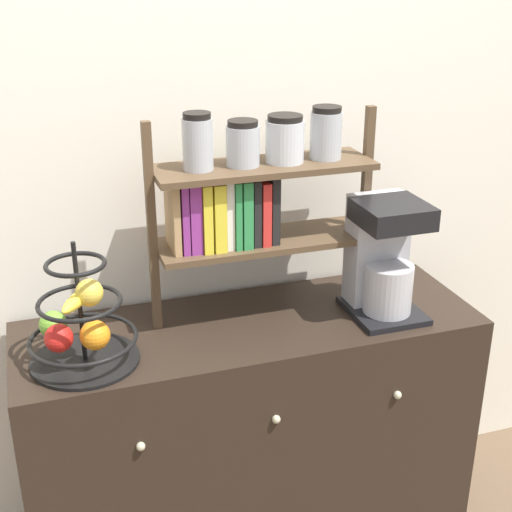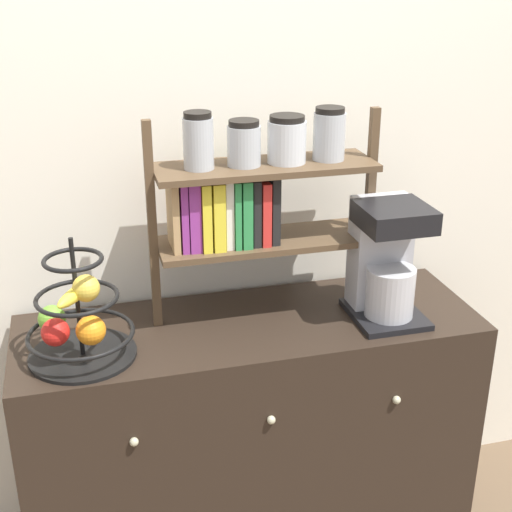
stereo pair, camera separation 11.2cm
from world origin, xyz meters
name	(u,v)px [view 1 (the left image)]	position (x,y,z in m)	size (l,w,h in m)	color
wall_back	(222,138)	(0.00, 0.49, 1.30)	(7.00, 0.05, 2.60)	silver
sideboard	(251,438)	(0.00, 0.22, 0.41)	(1.34, 0.46, 0.82)	black
coffee_maker	(383,257)	(0.39, 0.18, 0.99)	(0.20, 0.23, 0.35)	black
fruit_stand	(79,326)	(-0.48, 0.14, 0.93)	(0.28, 0.28, 0.34)	black
shelf_hutch	(247,190)	(0.01, 0.28, 1.20)	(0.66, 0.20, 0.61)	brown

